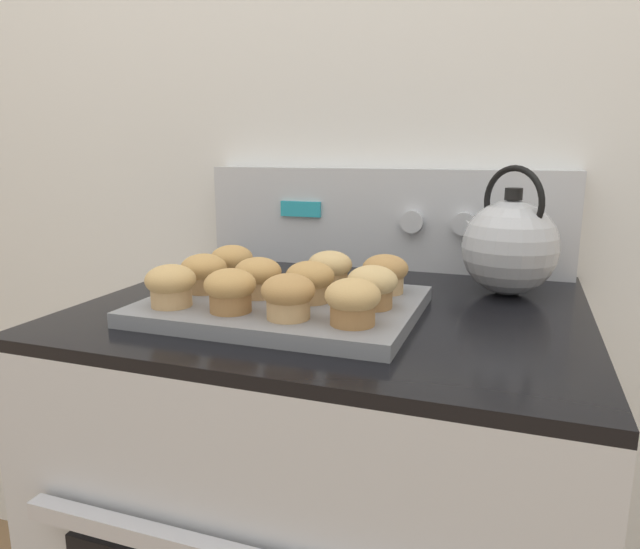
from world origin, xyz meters
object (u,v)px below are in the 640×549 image
muffin_r1_c3 (372,286)px  muffin_r1_c0 (204,272)px  muffin_pan (284,306)px  muffin_r2_c0 (232,262)px  muffin_r2_c3 (385,273)px  muffin_r0_c2 (288,296)px  muffin_r1_c2 (310,281)px  muffin_r0_c1 (230,290)px  stove_range (335,549)px  muffin_r0_c3 (353,301)px  muffin_r1_c1 (258,276)px  muffin_r0_c0 (171,285)px  muffin_r2_c2 (330,269)px  tea_kettle (509,246)px

muffin_r1_c3 → muffin_r1_c0: bearing=180.0°
muffin_pan → muffin_r1_c0: bearing=-179.4°
muffin_r2_c0 → muffin_r2_c3: (0.27, 0.00, 0.00)m
muffin_r0_c2 → muffin_r1_c2: size_ratio=1.00×
muffin_r0_c1 → muffin_r1_c0: size_ratio=1.00×
stove_range → muffin_r0_c3: muffin_r0_c3 is taller
muffin_r0_c3 → muffin_r1_c1: bearing=153.1°
stove_range → muffin_r1_c1: 0.53m
stove_range → muffin_r2_c3: bearing=1.9°
muffin_r2_c3 → muffin_r1_c1: bearing=-153.3°
muffin_r0_c2 → muffin_r1_c3: bearing=44.8°
muffin_r1_c0 → muffin_r1_c2: bearing=0.1°
muffin_r0_c1 → muffin_r0_c2: bearing=-2.5°
stove_range → muffin_r0_c0: muffin_r0_c0 is taller
muffin_pan → muffin_r2_c2: size_ratio=5.50×
muffin_r2_c2 → muffin_r1_c2: bearing=-90.2°
muffin_pan → muffin_r0_c0: 0.17m
muffin_r1_c0 → muffin_r1_c1: 0.09m
muffin_r0_c0 → muffin_r1_c2: size_ratio=1.00×
muffin_r2_c3 → tea_kettle: size_ratio=0.33×
muffin_r2_c0 → muffin_r2_c2: 0.18m
muffin_r0_c2 → tea_kettle: size_ratio=0.33×
muffin_r0_c0 → muffin_r1_c0: same height
muffin_r1_c0 → muffin_r0_c2: bearing=-26.5°
muffin_r0_c0 → muffin_r0_c3: bearing=0.4°
muffin_r0_c3 → muffin_r2_c2: 0.20m
stove_range → muffin_r0_c1: size_ratio=12.76×
stove_range → muffin_pan: muffin_pan is taller
muffin_r0_c1 → muffin_r1_c2: bearing=45.8°
muffin_r0_c0 → muffin_r0_c2: same height
muffin_pan → muffin_r1_c3: size_ratio=5.50×
muffin_r1_c3 → muffin_r2_c0: (-0.27, 0.09, 0.00)m
muffin_r1_c0 → stove_range: bearing=24.5°
muffin_r0_c2 → muffin_pan: bearing=116.5°
muffin_r2_c2 → muffin_r0_c1: bearing=-115.5°
muffin_r1_c1 → tea_kettle: (0.36, 0.24, 0.03)m
muffin_r0_c0 → muffin_r2_c0: same height
muffin_r0_c0 → muffin_r0_c3: 0.27m
muffin_r2_c0 → tea_kettle: tea_kettle is taller
muffin_r1_c2 → tea_kettle: size_ratio=0.33×
muffin_r0_c1 → tea_kettle: tea_kettle is taller
stove_range → muffin_r1_c0: 0.56m
muffin_r0_c0 → muffin_r0_c1: (0.09, 0.00, 0.00)m
muffin_r0_c2 → muffin_r2_c3: bearing=64.0°
muffin_r1_c1 → muffin_pan: bearing=-0.2°
tea_kettle → muffin_r0_c1: bearing=-137.7°
muffin_pan → muffin_r2_c3: size_ratio=5.50×
muffin_r0_c0 → muffin_r2_c0: bearing=89.2°
muffin_pan → muffin_r0_c1: size_ratio=5.50×
muffin_pan → muffin_r0_c2: 0.11m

